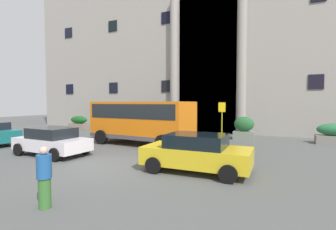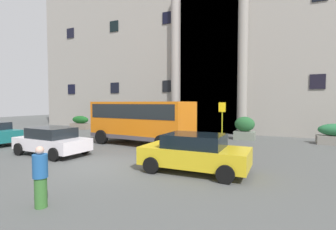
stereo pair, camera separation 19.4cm
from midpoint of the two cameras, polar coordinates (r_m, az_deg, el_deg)
ground_plane at (r=10.71m, az=-15.18°, el=-11.87°), size 80.00×64.00×0.12m
office_building_facade at (r=27.21m, az=9.67°, el=17.44°), size 37.69×9.64×19.04m
orange_minibus at (r=15.71m, az=-6.43°, el=-0.89°), size 6.74×3.26×2.71m
bus_stop_sign at (r=16.05m, az=12.03°, el=-0.77°), size 0.44×0.08×2.66m
hedge_planter_entrance_left at (r=20.32m, az=-1.03°, el=-2.42°), size 1.86×0.92×1.60m
hedge_planter_entrance_right at (r=26.29m, az=-20.13°, el=-1.70°), size 2.09×0.81×1.32m
hedge_planter_far_west at (r=21.95m, az=-9.48°, el=-2.27°), size 1.84×0.77×1.45m
hedge_planter_west at (r=18.54m, az=16.88°, el=-2.99°), size 1.45×0.92×1.65m
hedge_planter_east at (r=18.81m, az=33.97°, el=-3.74°), size 2.16×0.96×1.33m
parked_sedan_far at (r=13.84m, az=-25.64°, el=-5.45°), size 4.02×2.17×1.39m
parked_compact_extra at (r=9.61m, az=6.06°, el=-8.57°), size 4.06×2.10×1.45m
scooter_by_planter at (r=12.37m, az=4.08°, el=-7.33°), size 2.02×0.59×0.89m
pedestrian_man_red_shirt at (r=7.10m, az=-27.44°, el=-12.71°), size 0.36×0.36×1.56m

